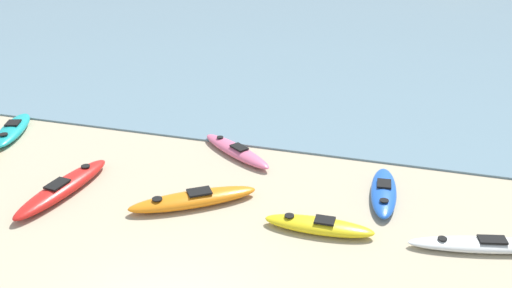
# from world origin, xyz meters

# --- Properties ---
(kayak_on_sand_0) EXTENTS (3.16, 2.54, 0.39)m
(kayak_on_sand_0) POSITION_xyz_m (-1.16, 4.47, 0.17)
(kayak_on_sand_0) COLOR orange
(kayak_on_sand_0) RESTS_ON ground_plane
(kayak_on_sand_1) EXTENTS (2.83, 2.22, 0.35)m
(kayak_on_sand_1) POSITION_xyz_m (-1.03, 7.59, 0.16)
(kayak_on_sand_1) COLOR #E5668C
(kayak_on_sand_1) RESTS_ON ground_plane
(kayak_on_sand_2) EXTENTS (2.66, 0.74, 0.35)m
(kayak_on_sand_2) POSITION_xyz_m (2.18, 4.17, 0.15)
(kayak_on_sand_2) COLOR yellow
(kayak_on_sand_2) RESTS_ON ground_plane
(kayak_on_sand_3) EXTENTS (3.48, 1.38, 0.29)m
(kayak_on_sand_3) POSITION_xyz_m (5.91, 4.50, 0.12)
(kayak_on_sand_3) COLOR white
(kayak_on_sand_3) RESTS_ON ground_plane
(kayak_on_sand_4) EXTENTS (1.61, 2.87, 0.38)m
(kayak_on_sand_4) POSITION_xyz_m (-8.53, 7.00, 0.17)
(kayak_on_sand_4) COLOR teal
(kayak_on_sand_4) RESTS_ON ground_plane
(kayak_on_sand_5) EXTENTS (1.12, 3.64, 0.41)m
(kayak_on_sand_5) POSITION_xyz_m (-4.71, 4.02, 0.18)
(kayak_on_sand_5) COLOR red
(kayak_on_sand_5) RESTS_ON ground_plane
(kayak_on_sand_7) EXTENTS (0.93, 2.76, 0.36)m
(kayak_on_sand_7) POSITION_xyz_m (3.49, 6.27, 0.16)
(kayak_on_sand_7) COLOR blue
(kayak_on_sand_7) RESTS_ON ground_plane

